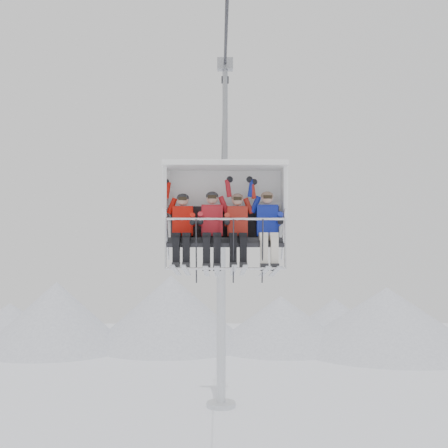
{
  "coord_description": "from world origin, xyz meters",
  "views": [
    {
      "loc": [
        -0.11,
        -12.98,
        9.82
      ],
      "look_at": [
        0.0,
        0.0,
        10.36
      ],
      "focal_mm": 45.0,
      "sensor_mm": 36.0,
      "label": 1
    }
  ],
  "objects_px": {
    "skier_far_left": "(182,228)",
    "skier_center_left": "(212,227)",
    "skier_far_right": "(268,227)",
    "chairlift_carrier": "(225,203)",
    "lift_tower_right": "(221,313)",
    "skier_center_right": "(238,228)"
  },
  "relations": [
    {
      "from": "skier_far_left",
      "to": "skier_center_left",
      "type": "bearing_deg",
      "value": 0.54
    },
    {
      "from": "skier_center_left",
      "to": "skier_far_right",
      "type": "xyz_separation_m",
      "value": [
        1.03,
        0.0,
        0.0
      ]
    },
    {
      "from": "chairlift_carrier",
      "to": "skier_far_right",
      "type": "distance_m",
      "value": 0.96
    },
    {
      "from": "skier_far_left",
      "to": "chairlift_carrier",
      "type": "bearing_deg",
      "value": 21.44
    },
    {
      "from": "skier_far_right",
      "to": "skier_center_left",
      "type": "bearing_deg",
      "value": 180.0
    },
    {
      "from": "lift_tower_right",
      "to": "chairlift_carrier",
      "type": "distance_m",
      "value": 24.83
    },
    {
      "from": "chairlift_carrier",
      "to": "skier_far_left",
      "type": "height_order",
      "value": "chairlift_carrier"
    },
    {
      "from": "lift_tower_right",
      "to": "skier_center_left",
      "type": "distance_m",
      "value": 25.04
    },
    {
      "from": "lift_tower_right",
      "to": "skier_far_right",
      "type": "bearing_deg",
      "value": -88.18
    },
    {
      "from": "lift_tower_right",
      "to": "skier_center_left",
      "type": "height_order",
      "value": "lift_tower_right"
    },
    {
      "from": "lift_tower_right",
      "to": "skier_far_right",
      "type": "relative_size",
      "value": 7.99
    },
    {
      "from": "skier_center_left",
      "to": "lift_tower_right",
      "type": "bearing_deg",
      "value": 89.44
    },
    {
      "from": "chairlift_carrier",
      "to": "skier_center_left",
      "type": "bearing_deg",
      "value": -128.49
    },
    {
      "from": "lift_tower_right",
      "to": "skier_far_left",
      "type": "bearing_deg",
      "value": -91.83
    },
    {
      "from": "lift_tower_right",
      "to": "skier_center_right",
      "type": "height_order",
      "value": "lift_tower_right"
    },
    {
      "from": "skier_center_left",
      "to": "skier_far_right",
      "type": "height_order",
      "value": "same"
    },
    {
      "from": "skier_center_left",
      "to": "skier_center_right",
      "type": "height_order",
      "value": "skier_center_left"
    },
    {
      "from": "lift_tower_right",
      "to": "skier_center_left",
      "type": "bearing_deg",
      "value": -90.56
    },
    {
      "from": "lift_tower_right",
      "to": "skier_far_right",
      "type": "xyz_separation_m",
      "value": [
        0.78,
        -24.65,
        4.42
      ]
    },
    {
      "from": "lift_tower_right",
      "to": "skier_far_left",
      "type": "relative_size",
      "value": 7.99
    },
    {
      "from": "skier_center_left",
      "to": "skier_far_right",
      "type": "bearing_deg",
      "value": 0.0
    },
    {
      "from": "skier_far_right",
      "to": "skier_center_right",
      "type": "bearing_deg",
      "value": -179.48
    }
  ]
}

